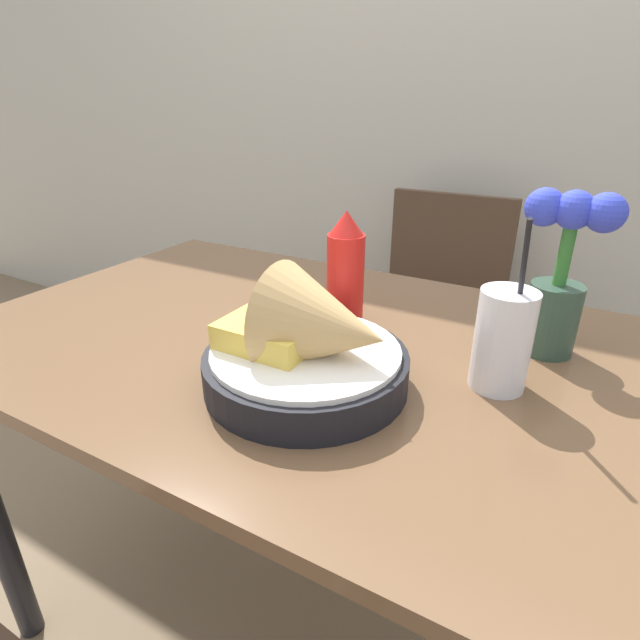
{
  "coord_description": "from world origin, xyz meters",
  "views": [
    {
      "loc": [
        0.38,
        -0.66,
        1.14
      ],
      "look_at": [
        0.03,
        -0.04,
        0.81
      ],
      "focal_mm": 28.0,
      "sensor_mm": 36.0,
      "label": 1
    }
  ],
  "objects_px": {
    "chair_far_window": "(436,303)",
    "drink_cup": "(503,342)",
    "flower_vase": "(561,273)",
    "food_basket": "(313,349)",
    "ketchup_bottle": "(345,270)"
  },
  "relations": [
    {
      "from": "drink_cup",
      "to": "flower_vase",
      "type": "xyz_separation_m",
      "value": [
        0.05,
        0.15,
        0.07
      ]
    },
    {
      "from": "chair_far_window",
      "to": "ketchup_bottle",
      "type": "bearing_deg",
      "value": -87.16
    },
    {
      "from": "ketchup_bottle",
      "to": "flower_vase",
      "type": "bearing_deg",
      "value": 9.49
    },
    {
      "from": "food_basket",
      "to": "ketchup_bottle",
      "type": "distance_m",
      "value": 0.24
    },
    {
      "from": "food_basket",
      "to": "flower_vase",
      "type": "distance_m",
      "value": 0.4
    },
    {
      "from": "chair_far_window",
      "to": "food_basket",
      "type": "xyz_separation_m",
      "value": [
        0.1,
        -0.98,
        0.31
      ]
    },
    {
      "from": "chair_far_window",
      "to": "flower_vase",
      "type": "height_order",
      "value": "flower_vase"
    },
    {
      "from": "chair_far_window",
      "to": "flower_vase",
      "type": "relative_size",
      "value": 3.26
    },
    {
      "from": "chair_far_window",
      "to": "drink_cup",
      "type": "bearing_deg",
      "value": -68.67
    },
    {
      "from": "food_basket",
      "to": "flower_vase",
      "type": "xyz_separation_m",
      "value": [
        0.28,
        0.28,
        0.07
      ]
    },
    {
      "from": "ketchup_bottle",
      "to": "drink_cup",
      "type": "bearing_deg",
      "value": -17.02
    },
    {
      "from": "chair_far_window",
      "to": "food_basket",
      "type": "height_order",
      "value": "food_basket"
    },
    {
      "from": "ketchup_bottle",
      "to": "food_basket",
      "type": "bearing_deg",
      "value": -74.06
    },
    {
      "from": "flower_vase",
      "to": "chair_far_window",
      "type": "bearing_deg",
      "value": 118.43
    },
    {
      "from": "chair_far_window",
      "to": "ketchup_bottle",
      "type": "relative_size",
      "value": 4.11
    }
  ]
}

